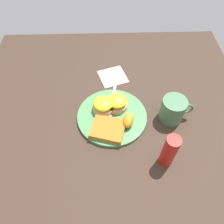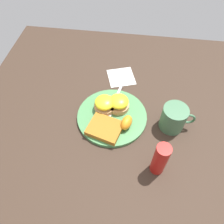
{
  "view_description": "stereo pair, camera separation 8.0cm",
  "coord_description": "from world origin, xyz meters",
  "px_view_note": "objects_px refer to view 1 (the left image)",
  "views": [
    {
      "loc": [
        -0.01,
        -0.48,
        0.67
      ],
      "look_at": [
        0.0,
        0.0,
        0.03
      ],
      "focal_mm": 35.0,
      "sensor_mm": 36.0,
      "label": 1
    },
    {
      "loc": [
        0.07,
        -0.48,
        0.67
      ],
      "look_at": [
        0.0,
        0.0,
        0.03
      ],
      "focal_mm": 35.0,
      "sensor_mm": 36.0,
      "label": 2
    }
  ],
  "objects_px": {
    "sandwich_benedict_left": "(117,102)",
    "sandwich_benedict_right": "(103,105)",
    "condiment_bottle": "(169,151)",
    "cup": "(173,110)",
    "hashbrown_patty": "(108,129)",
    "orange_wedge": "(128,120)",
    "fork": "(111,103)"
  },
  "relations": [
    {
      "from": "sandwich_benedict_left",
      "to": "sandwich_benedict_right",
      "type": "relative_size",
      "value": 1.0
    },
    {
      "from": "condiment_bottle",
      "to": "cup",
      "type": "bearing_deg",
      "value": 73.83
    },
    {
      "from": "sandwich_benedict_right",
      "to": "hashbrown_patty",
      "type": "height_order",
      "value": "sandwich_benedict_right"
    },
    {
      "from": "orange_wedge",
      "to": "fork",
      "type": "relative_size",
      "value": 0.27
    },
    {
      "from": "hashbrown_patty",
      "to": "sandwich_benedict_right",
      "type": "bearing_deg",
      "value": 99.19
    },
    {
      "from": "sandwich_benedict_right",
      "to": "sandwich_benedict_left",
      "type": "bearing_deg",
      "value": 13.27
    },
    {
      "from": "hashbrown_patty",
      "to": "condiment_bottle",
      "type": "distance_m",
      "value": 0.22
    },
    {
      "from": "sandwich_benedict_left",
      "to": "hashbrown_patty",
      "type": "bearing_deg",
      "value": -108.77
    },
    {
      "from": "cup",
      "to": "condiment_bottle",
      "type": "height_order",
      "value": "condiment_bottle"
    },
    {
      "from": "orange_wedge",
      "to": "fork",
      "type": "xyz_separation_m",
      "value": [
        -0.06,
        0.1,
        -0.02
      ]
    },
    {
      "from": "hashbrown_patty",
      "to": "fork",
      "type": "relative_size",
      "value": 0.51
    },
    {
      "from": "orange_wedge",
      "to": "sandwich_benedict_right",
      "type": "bearing_deg",
      "value": 142.42
    },
    {
      "from": "orange_wedge",
      "to": "fork",
      "type": "distance_m",
      "value": 0.11
    },
    {
      "from": "sandwich_benedict_left",
      "to": "cup",
      "type": "relative_size",
      "value": 0.67
    },
    {
      "from": "cup",
      "to": "condiment_bottle",
      "type": "relative_size",
      "value": 0.86
    },
    {
      "from": "cup",
      "to": "hashbrown_patty",
      "type": "bearing_deg",
      "value": -165.91
    },
    {
      "from": "sandwich_benedict_left",
      "to": "hashbrown_patty",
      "type": "distance_m",
      "value": 0.11
    },
    {
      "from": "orange_wedge",
      "to": "condiment_bottle",
      "type": "distance_m",
      "value": 0.18
    },
    {
      "from": "sandwich_benedict_left",
      "to": "fork",
      "type": "xyz_separation_m",
      "value": [
        -0.02,
        0.02,
        -0.02
      ]
    },
    {
      "from": "sandwich_benedict_left",
      "to": "sandwich_benedict_right",
      "type": "height_order",
      "value": "same"
    },
    {
      "from": "fork",
      "to": "cup",
      "type": "bearing_deg",
      "value": -15.98
    },
    {
      "from": "orange_wedge",
      "to": "cup",
      "type": "distance_m",
      "value": 0.17
    },
    {
      "from": "orange_wedge",
      "to": "fork",
      "type": "height_order",
      "value": "orange_wedge"
    },
    {
      "from": "fork",
      "to": "orange_wedge",
      "type": "bearing_deg",
      "value": -58.57
    },
    {
      "from": "hashbrown_patty",
      "to": "condiment_bottle",
      "type": "height_order",
      "value": "condiment_bottle"
    },
    {
      "from": "hashbrown_patty",
      "to": "fork",
      "type": "xyz_separation_m",
      "value": [
        0.01,
        0.12,
        -0.01
      ]
    },
    {
      "from": "hashbrown_patty",
      "to": "condiment_bottle",
      "type": "xyz_separation_m",
      "value": [
        0.19,
        -0.11,
        0.05
      ]
    },
    {
      "from": "sandwich_benedict_left",
      "to": "cup",
      "type": "height_order",
      "value": "cup"
    },
    {
      "from": "orange_wedge",
      "to": "condiment_bottle",
      "type": "relative_size",
      "value": 0.43
    },
    {
      "from": "sandwich_benedict_right",
      "to": "hashbrown_patty",
      "type": "bearing_deg",
      "value": -80.81
    },
    {
      "from": "fork",
      "to": "cup",
      "type": "distance_m",
      "value": 0.23
    },
    {
      "from": "sandwich_benedict_left",
      "to": "hashbrown_patty",
      "type": "xyz_separation_m",
      "value": [
        -0.04,
        -0.11,
        -0.02
      ]
    }
  ]
}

